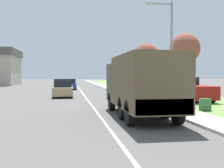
# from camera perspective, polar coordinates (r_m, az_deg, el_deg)

# --- Properties ---
(ground_plane) EXTENTS (180.00, 180.00, 0.00)m
(ground_plane) POSITION_cam_1_polar(r_m,az_deg,el_deg) (40.28, -6.58, -1.07)
(ground_plane) COLOR #565451
(lane_centre_stripe) EXTENTS (0.12, 120.00, 0.00)m
(lane_centre_stripe) POSITION_cam_1_polar(r_m,az_deg,el_deg) (40.28, -6.58, -1.06)
(lane_centre_stripe) COLOR silver
(lane_centre_stripe) RESTS_ON ground
(sidewalk_right) EXTENTS (1.80, 120.00, 0.12)m
(sidewalk_right) POSITION_cam_1_polar(r_m,az_deg,el_deg) (40.70, -0.24, -0.94)
(sidewalk_right) COLOR beige
(sidewalk_right) RESTS_ON ground
(grass_strip_right) EXTENTS (7.00, 120.00, 0.02)m
(grass_strip_right) POSITION_cam_1_polar(r_m,az_deg,el_deg) (41.59, 5.77, -0.96)
(grass_strip_right) COLOR #6B9347
(grass_strip_right) RESTS_ON ground
(military_truck) EXTENTS (2.35, 7.42, 3.00)m
(military_truck) POSITION_cam_1_polar(r_m,az_deg,el_deg) (13.88, 5.79, 0.20)
(military_truck) COLOR #474C38
(military_truck) RESTS_ON ground
(car_nearest_ahead) EXTENTS (1.81, 4.31, 1.69)m
(car_nearest_ahead) POSITION_cam_1_polar(r_m,az_deg,el_deg) (26.76, -9.93, -0.98)
(car_nearest_ahead) COLOR tan
(car_nearest_ahead) RESTS_ON ground
(car_second_ahead) EXTENTS (1.86, 4.04, 1.51)m
(car_second_ahead) POSITION_cam_1_polar(r_m,az_deg,el_deg) (39.96, -8.61, -0.12)
(car_second_ahead) COLOR navy
(car_second_ahead) RESTS_ON ground
(pickup_truck) EXTENTS (1.99, 5.40, 1.87)m
(pickup_truck) POSITION_cam_1_polar(r_m,az_deg,el_deg) (23.53, 15.46, -1.08)
(pickup_truck) COLOR maroon
(pickup_truck) RESTS_ON grass_strip_right
(lamp_post) EXTENTS (1.69, 0.24, 6.46)m
(lamp_post) POSITION_cam_1_polar(r_m,az_deg,el_deg) (17.79, 11.33, 8.04)
(lamp_post) COLOR gray
(lamp_post) RESTS_ON sidewalk_right
(tree_mid_right) EXTENTS (3.03, 3.03, 6.21)m
(tree_mid_right) POSITION_cam_1_polar(r_m,az_deg,el_deg) (29.29, 14.59, 6.93)
(tree_mid_right) COLOR brown
(tree_mid_right) RESTS_ON grass_strip_right
(tree_far_right) EXTENTS (3.82, 3.82, 6.53)m
(tree_far_right) POSITION_cam_1_polar(r_m,az_deg,el_deg) (40.49, 6.95, 5.48)
(tree_far_right) COLOR brown
(tree_far_right) RESTS_ON grass_strip_right
(utility_box) EXTENTS (0.55, 0.45, 0.70)m
(utility_box) POSITION_cam_1_polar(r_m,az_deg,el_deg) (17.01, 18.39, -4.00)
(utility_box) COLOR #3D7042
(utility_box) RESTS_ON grass_strip_right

